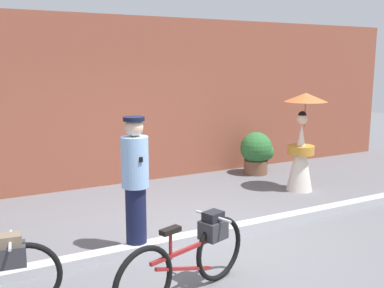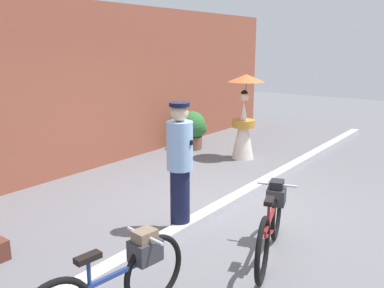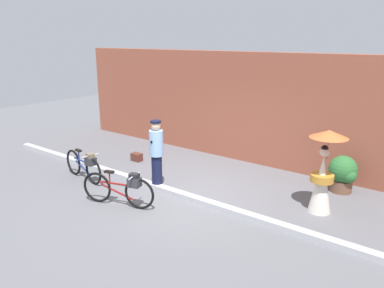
{
  "view_description": "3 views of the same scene",
  "coord_description": "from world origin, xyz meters",
  "px_view_note": "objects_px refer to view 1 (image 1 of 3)",
  "views": [
    {
      "loc": [
        -2.78,
        -4.98,
        2.37
      ],
      "look_at": [
        -0.03,
        0.21,
        1.29
      ],
      "focal_mm": 41.76,
      "sensor_mm": 36.0,
      "label": 1
    },
    {
      "loc": [
        -4.97,
        -3.14,
        2.42
      ],
      "look_at": [
        -0.09,
        0.48,
        0.98
      ],
      "focal_mm": 38.95,
      "sensor_mm": 36.0,
      "label": 2
    },
    {
      "loc": [
        5.23,
        -6.39,
        3.64
      ],
      "look_at": [
        -0.13,
        0.52,
        1.17
      ],
      "focal_mm": 35.44,
      "sensor_mm": 36.0,
      "label": 3
    }
  ],
  "objects_px": {
    "person_with_parasol": "(302,143)",
    "potted_plant_by_door": "(257,152)",
    "bicycle_far_side": "(191,255)",
    "person_officer": "(135,181)"
  },
  "relations": [
    {
      "from": "person_with_parasol",
      "to": "potted_plant_by_door",
      "type": "bearing_deg",
      "value": 88.69
    },
    {
      "from": "bicycle_far_side",
      "to": "potted_plant_by_door",
      "type": "relative_size",
      "value": 1.89
    },
    {
      "from": "person_with_parasol",
      "to": "potted_plant_by_door",
      "type": "height_order",
      "value": "person_with_parasol"
    },
    {
      "from": "potted_plant_by_door",
      "to": "person_with_parasol",
      "type": "bearing_deg",
      "value": -91.31
    },
    {
      "from": "bicycle_far_side",
      "to": "person_officer",
      "type": "bearing_deg",
      "value": 94.74
    },
    {
      "from": "bicycle_far_side",
      "to": "potted_plant_by_door",
      "type": "height_order",
      "value": "potted_plant_by_door"
    },
    {
      "from": "person_officer",
      "to": "person_with_parasol",
      "type": "distance_m",
      "value": 3.88
    },
    {
      "from": "person_officer",
      "to": "potted_plant_by_door",
      "type": "height_order",
      "value": "person_officer"
    },
    {
      "from": "person_officer",
      "to": "person_with_parasol",
      "type": "bearing_deg",
      "value": 17.29
    },
    {
      "from": "person_with_parasol",
      "to": "potted_plant_by_door",
      "type": "relative_size",
      "value": 2.01
    }
  ]
}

